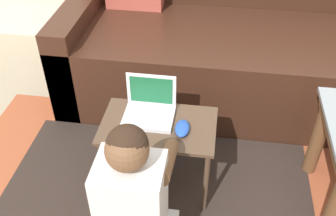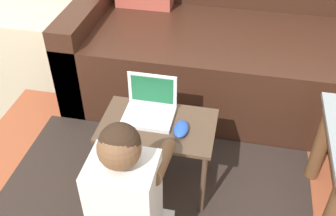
{
  "view_description": "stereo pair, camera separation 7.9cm",
  "coord_description": "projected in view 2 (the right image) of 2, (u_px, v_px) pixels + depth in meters",
  "views": [
    {
      "loc": [
        0.16,
        -1.09,
        1.57
      ],
      "look_at": [
        -0.04,
        0.27,
        0.45
      ],
      "focal_mm": 42.0,
      "sensor_mm": 36.0,
      "label": 1
    },
    {
      "loc": [
        0.24,
        -1.08,
        1.57
      ],
      "look_at": [
        -0.04,
        0.27,
        0.45
      ],
      "focal_mm": 42.0,
      "sensor_mm": 36.0,
      "label": 2
    }
  ],
  "objects": [
    {
      "name": "computer_mouse",
      "position": [
        181.0,
        129.0,
        1.73
      ],
      "size": [
        0.06,
        0.11,
        0.03
      ],
      "color": "#234CB2",
      "rests_on": "laptop_desk"
    },
    {
      "name": "laptop",
      "position": [
        149.0,
        110.0,
        1.8
      ],
      "size": [
        0.23,
        0.18,
        0.19
      ],
      "color": "silver",
      "rests_on": "laptop_desk"
    },
    {
      "name": "laptop_desk",
      "position": [
        158.0,
        133.0,
        1.81
      ],
      "size": [
        0.52,
        0.32,
        0.39
      ],
      "color": "#4C3828",
      "rests_on": "ground_plane"
    },
    {
      "name": "person_seated",
      "position": [
        126.0,
        210.0,
        1.51
      ],
      "size": [
        0.33,
        0.43,
        0.73
      ],
      "color": "silver",
      "rests_on": "ground_plane"
    },
    {
      "name": "couch",
      "position": [
        232.0,
        47.0,
        2.47
      ],
      "size": [
        1.96,
        0.95,
        0.88
      ],
      "color": "#381E14",
      "rests_on": "ground_plane"
    },
    {
      "name": "area_rug",
      "position": [
        149.0,
        215.0,
        1.86
      ],
      "size": [
        2.11,
        1.63,
        0.01
      ],
      "color": "#9E4C2D",
      "rests_on": "ground_plane"
    }
  ]
}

